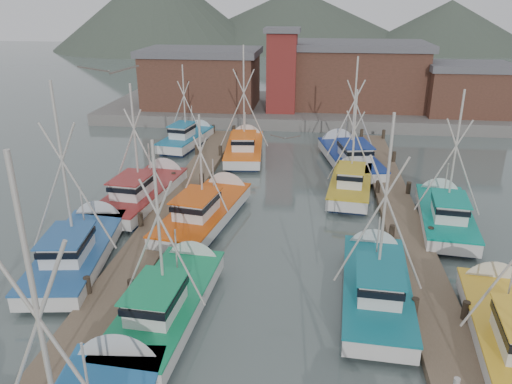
# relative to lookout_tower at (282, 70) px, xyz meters

# --- Properties ---
(ground) EXTENTS (260.00, 260.00, 0.00)m
(ground) POSITION_rel_lookout_tower_xyz_m (2.00, -33.00, -5.55)
(ground) COLOR #475654
(ground) RESTS_ON ground
(dock_left) EXTENTS (2.30, 46.00, 1.50)m
(dock_left) POSITION_rel_lookout_tower_xyz_m (-5.00, -28.96, -5.34)
(dock_left) COLOR brown
(dock_left) RESTS_ON ground
(dock_right) EXTENTS (2.30, 46.00, 1.50)m
(dock_right) POSITION_rel_lookout_tower_xyz_m (9.00, -28.96, -5.34)
(dock_right) COLOR brown
(dock_right) RESTS_ON ground
(quay) EXTENTS (44.00, 16.00, 1.20)m
(quay) POSITION_rel_lookout_tower_xyz_m (2.00, 4.00, -4.95)
(quay) COLOR slate
(quay) RESTS_ON ground
(shed_left) EXTENTS (12.72, 8.48, 6.20)m
(shed_left) POSITION_rel_lookout_tower_xyz_m (-9.00, 2.00, -1.21)
(shed_left) COLOR brown
(shed_left) RESTS_ON quay
(shed_center) EXTENTS (14.84, 9.54, 6.90)m
(shed_center) POSITION_rel_lookout_tower_xyz_m (8.00, 4.00, -0.86)
(shed_center) COLOR brown
(shed_center) RESTS_ON quay
(shed_right) EXTENTS (8.48, 6.36, 5.20)m
(shed_right) POSITION_rel_lookout_tower_xyz_m (19.00, 1.00, -1.71)
(shed_right) COLOR brown
(shed_right) RESTS_ON quay
(lookout_tower) EXTENTS (3.60, 3.60, 8.50)m
(lookout_tower) POSITION_rel_lookout_tower_xyz_m (0.00, 0.00, 0.00)
(lookout_tower) COLOR maroon
(lookout_tower) RESTS_ON quay
(distant_hills) EXTENTS (175.00, 140.00, 42.00)m
(distant_hills) POSITION_rel_lookout_tower_xyz_m (-10.76, 89.59, -5.55)
(distant_hills) COLOR #3F493D
(distant_hills) RESTS_ON ground
(boat_4) EXTENTS (3.48, 9.17, 8.59)m
(boat_4) POSITION_rel_lookout_tower_xyz_m (-2.10, -35.46, -4.87)
(boat_4) COLOR black
(boat_4) RESTS_ON ground
(boat_5) EXTENTS (3.73, 9.20, 9.32)m
(boat_5) POSITION_rel_lookout_tower_xyz_m (6.62, -33.15, -4.87)
(boat_5) COLOR black
(boat_5) RESTS_ON ground
(boat_6) EXTENTS (4.17, 9.77, 10.07)m
(boat_6) POSITION_rel_lookout_tower_xyz_m (-7.94, -31.54, -4.86)
(boat_6) COLOR black
(boat_6) RESTS_ON ground
(boat_7) EXTENTS (3.98, 9.37, 9.89)m
(boat_7) POSITION_rel_lookout_tower_xyz_m (11.42, -35.93, -4.87)
(boat_7) COLOR black
(boat_7) RESTS_ON ground
(boat_8) EXTENTS (4.50, 9.98, 7.51)m
(boat_8) POSITION_rel_lookout_tower_xyz_m (-2.53, -25.95, -4.88)
(boat_8) COLOR black
(boat_8) RESTS_ON ground
(boat_9) EXTENTS (3.51, 8.60, 7.85)m
(boat_9) POSITION_rel_lookout_tower_xyz_m (6.29, -20.15, -4.87)
(boat_9) COLOR black
(boat_9) RESTS_ON ground
(boat_10) EXTENTS (3.96, 9.86, 8.69)m
(boat_10) POSITION_rel_lookout_tower_xyz_m (-7.27, -23.44, -4.87)
(boat_10) COLOR black
(boat_10) RESTS_ON ground
(boat_11) EXTENTS (3.65, 9.01, 8.83)m
(boat_11) POSITION_rel_lookout_tower_xyz_m (11.44, -24.80, -4.87)
(boat_11) COLOR black
(boat_11) RESTS_ON ground
(boat_12) EXTENTS (3.97, 9.49, 9.97)m
(boat_12) POSITION_rel_lookout_tower_xyz_m (-2.18, -12.50, -4.87)
(boat_12) COLOR black
(boat_12) RESTS_ON ground
(boat_13) EXTENTS (5.13, 10.66, 9.53)m
(boat_13) POSITION_rel_lookout_tower_xyz_m (6.41, -13.97, -4.87)
(boat_13) COLOR black
(boat_13) RESTS_ON ground
(boat_14) EXTENTS (3.80, 8.49, 7.89)m
(boat_14) POSITION_rel_lookout_tower_xyz_m (-7.67, -9.91, -4.87)
(boat_14) COLOR black
(boat_14) RESTS_ON ground
(gull_near) EXTENTS (1.51, 0.66, 0.24)m
(gull_near) POSITION_rel_lookout_tower_xyz_m (-1.54, -40.77, 5.34)
(gull_near) COLOR gray
(gull_near) RESTS_ON ground
(gull_far) EXTENTS (1.54, 0.60, 0.24)m
(gull_far) POSITION_rel_lookout_tower_xyz_m (2.18, -28.44, 0.44)
(gull_far) COLOR gray
(gull_far) RESTS_ON ground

